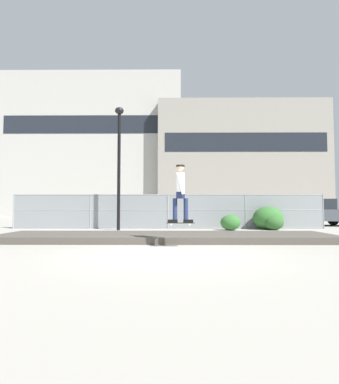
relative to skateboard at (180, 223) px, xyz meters
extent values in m
plane|color=#9E998E|center=(-0.46, -1.22, -0.69)|extent=(120.00, 120.00, 0.00)
cube|color=#4C473F|center=(-0.46, 1.97, -0.58)|extent=(11.44, 2.76, 0.22)
cube|color=black|center=(0.00, 0.00, 0.00)|extent=(0.80, 0.20, 0.02)
cylinder|color=silver|center=(0.26, 0.09, -0.03)|extent=(0.05, 0.03, 0.05)
cylinder|color=silver|center=(0.26, -0.09, -0.03)|extent=(0.05, 0.03, 0.05)
cylinder|color=silver|center=(-0.26, 0.09, -0.03)|extent=(0.05, 0.03, 0.05)
cylinder|color=silver|center=(-0.26, -0.09, -0.03)|extent=(0.05, 0.03, 0.05)
cube|color=#99999E|center=(0.26, 0.00, -0.01)|extent=(0.05, 0.14, 0.01)
cube|color=#99999E|center=(-0.26, 0.00, -0.01)|extent=(0.05, 0.14, 0.01)
cube|color=black|center=(0.22, 0.00, 0.06)|extent=(0.28, 0.10, 0.09)
cube|color=black|center=(-0.22, 0.00, 0.06)|extent=(0.28, 0.10, 0.09)
cylinder|color=#1E284C|center=(0.15, 0.00, 0.40)|extent=(0.13, 0.13, 0.60)
cylinder|color=#1E284C|center=(-0.15, 0.00, 0.40)|extent=(0.13, 0.13, 0.60)
cube|color=#1E284C|center=(0.00, 0.00, 0.80)|extent=(0.24, 0.34, 0.18)
cube|color=white|center=(0.00, 0.00, 1.16)|extent=(0.22, 0.38, 0.54)
cylinder|color=white|center=(0.00, 0.24, 1.10)|extent=(0.23, 0.09, 0.58)
cylinder|color=white|center=(0.00, -0.24, 1.10)|extent=(0.23, 0.09, 0.58)
sphere|color=tan|center=(0.00, 0.00, 1.58)|extent=(0.21, 0.21, 0.21)
cylinder|color=black|center=(0.00, 0.00, 1.64)|extent=(0.24, 0.24, 0.05)
cylinder|color=gray|center=(-8.82, 7.73, 0.24)|extent=(0.06, 0.06, 1.85)
cylinder|color=gray|center=(-4.64, 7.73, 0.24)|extent=(0.06, 0.06, 1.85)
cylinder|color=gray|center=(-0.46, 7.73, 0.24)|extent=(0.06, 0.06, 1.85)
cylinder|color=gray|center=(3.72, 7.73, 0.24)|extent=(0.06, 0.06, 1.85)
cylinder|color=gray|center=(7.89, 7.73, 0.24)|extent=(0.06, 0.06, 1.85)
cylinder|color=gray|center=(-0.46, 7.73, 1.12)|extent=(16.71, 0.04, 0.04)
cylinder|color=gray|center=(-0.46, 7.73, 0.33)|extent=(16.71, 0.04, 0.04)
cylinder|color=gray|center=(-0.46, 7.73, -0.63)|extent=(16.71, 0.04, 0.04)
cube|color=gray|center=(-0.46, 7.73, 0.24)|extent=(16.71, 0.01, 1.85)
cylinder|color=black|center=(-2.91, 6.54, 2.25)|extent=(0.16, 0.16, 5.87)
ellipsoid|color=black|center=(-2.91, 6.54, 5.36)|extent=(0.44, 0.44, 0.36)
cube|color=#B7BABF|center=(-3.73, 10.40, -0.02)|extent=(4.45, 1.93, 0.70)
cube|color=#23282D|center=(-3.93, 10.39, 0.65)|extent=(2.25, 1.66, 0.64)
cylinder|color=black|center=(-2.40, 11.29, -0.37)|extent=(0.65, 0.26, 0.64)
cylinder|color=black|center=(-2.35, 9.58, -0.37)|extent=(0.65, 0.26, 0.64)
cylinder|color=black|center=(-5.12, 11.21, -0.37)|extent=(0.65, 0.26, 0.64)
cylinder|color=black|center=(-5.07, 9.50, -0.37)|extent=(0.65, 0.26, 0.64)
cube|color=#566B4C|center=(2.38, 10.64, -0.02)|extent=(4.49, 2.04, 0.70)
cube|color=#23282D|center=(2.18, 10.63, 0.65)|extent=(2.29, 1.72, 0.64)
cylinder|color=black|center=(3.70, 11.57, -0.37)|extent=(0.65, 0.28, 0.64)
cylinder|color=black|center=(3.79, 9.87, -0.37)|extent=(0.65, 0.28, 0.64)
cylinder|color=black|center=(0.97, 11.42, -0.37)|extent=(0.65, 0.28, 0.64)
cylinder|color=black|center=(1.07, 9.71, -0.37)|extent=(0.65, 0.28, 0.64)
cube|color=#474C54|center=(8.75, 10.30, -0.02)|extent=(4.52, 2.11, 0.70)
cube|color=#23282D|center=(8.55, 10.32, 0.65)|extent=(2.31, 1.75, 0.64)
cylinder|color=black|center=(10.17, 11.06, -0.37)|extent=(0.66, 0.29, 0.64)
cylinder|color=black|center=(7.45, 11.25, -0.37)|extent=(0.66, 0.29, 0.64)
cylinder|color=black|center=(7.32, 9.55, -0.37)|extent=(0.66, 0.29, 0.64)
cube|color=#B2AFA8|center=(-11.69, 40.38, 9.41)|extent=(25.39, 16.00, 20.20)
cube|color=#1E232B|center=(-11.69, 32.36, 11.84)|extent=(23.36, 0.04, 2.50)
cube|color=gray|center=(9.43, 36.96, 7.11)|extent=(22.99, 12.55, 15.60)
cube|color=#1E232B|center=(9.43, 30.66, 8.98)|extent=(21.15, 0.04, 2.50)
ellipsoid|color=#336B2D|center=(2.68, 6.55, -0.30)|extent=(1.00, 0.82, 0.77)
ellipsoid|color=#336B2D|center=(4.73, 7.12, -0.10)|extent=(1.53, 1.25, 1.19)
ellipsoid|color=#2D5B28|center=(4.88, 6.69, -0.30)|extent=(0.99, 0.81, 0.77)
camera|label=1|loc=(-0.25, -8.66, 0.45)|focal=28.45mm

